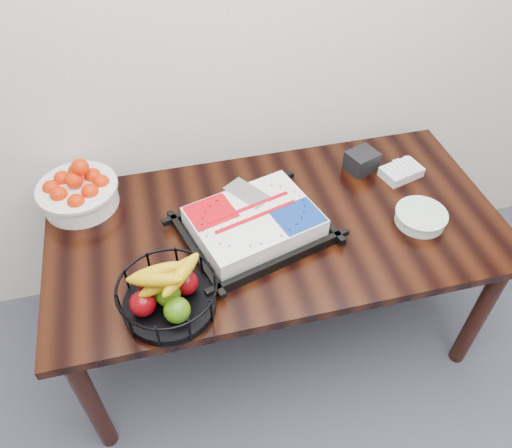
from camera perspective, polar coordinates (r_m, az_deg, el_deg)
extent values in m
plane|color=silver|center=(2.05, -1.11, 21.96)|extent=(5.00, 0.00, 5.00)
cube|color=black|center=(2.01, 2.36, -0.36)|extent=(1.80, 0.90, 0.04)
cylinder|color=black|center=(2.09, -18.36, -18.70)|extent=(0.07, 0.07, 0.71)
cylinder|color=black|center=(2.52, -18.57, -3.63)|extent=(0.07, 0.07, 0.71)
cylinder|color=black|center=(2.40, 24.14, -9.40)|extent=(0.07, 0.07, 0.71)
cylinder|color=black|center=(2.78, 16.53, 2.47)|extent=(0.07, 0.07, 0.71)
cube|color=black|center=(1.95, -0.21, -0.81)|extent=(0.62, 0.54, 0.02)
cube|color=white|center=(1.91, -0.22, 0.26)|extent=(0.53, 0.46, 0.08)
cube|color=#B9030E|center=(1.93, -4.84, 2.33)|extent=(0.21, 0.19, 0.00)
cube|color=navy|center=(1.85, 4.60, -0.05)|extent=(0.21, 0.19, 0.00)
cube|color=silver|center=(1.97, -0.04, 3.61)|extent=(0.18, 0.20, 0.00)
cylinder|color=white|center=(2.16, -19.52, 3.11)|extent=(0.30, 0.30, 0.10)
cylinder|color=white|center=(2.14, -19.80, 3.97)|extent=(0.32, 0.32, 0.01)
cylinder|color=black|center=(1.75, -9.81, -8.96)|extent=(0.32, 0.32, 0.03)
torus|color=black|center=(1.67, -10.21, -7.06)|extent=(0.34, 0.34, 0.01)
cylinder|color=white|center=(2.09, 18.27, 0.68)|extent=(0.20, 0.20, 0.04)
cylinder|color=white|center=(2.07, 18.43, 1.18)|extent=(0.20, 0.20, 0.01)
cube|color=silver|center=(2.29, 16.25, 5.74)|extent=(0.19, 0.15, 0.04)
cube|color=black|center=(2.27, 11.97, 7.06)|extent=(0.15, 0.14, 0.09)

